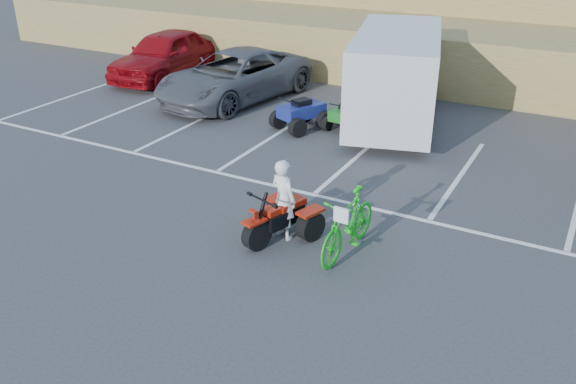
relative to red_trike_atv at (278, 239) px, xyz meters
The scene contains 11 objects.
ground 0.37m from the red_trike_atv, 135.26° to the right, with size 100.00×100.00×0.00m, color #373739.
parking_stripes 3.85m from the red_trike_atv, 81.03° to the left, with size 28.00×5.16×0.01m.
grass_embankment 15.29m from the red_trike_atv, 91.00° to the left, with size 40.00×8.50×3.10m.
red_trike_atv is the anchor object (origin of this frame).
rider 0.84m from the red_trike_atv, 72.11° to the left, with size 0.60×0.40×1.66m, color white.
green_dirt_bike 1.56m from the red_trike_atv, ahead, with size 0.59×2.09×1.26m, color #14BF19.
grey_pickup 9.56m from the red_trike_atv, 128.05° to the left, with size 2.67×5.80×1.61m, color #4B4D53.
red_car 13.12m from the red_trike_atv, 138.20° to the left, with size 2.06×5.12×1.74m, color maroon.
cargo_trailer 7.86m from the red_trike_atv, 92.73° to the left, with size 3.79×6.24×2.72m.
quad_atv_blue 6.51m from the red_trike_atv, 113.17° to the left, with size 1.15×1.54×1.00m, color navy, non-canonical shape.
quad_atv_green 6.77m from the red_trike_atv, 102.09° to the left, with size 0.99×1.32×0.86m, color #16631D, non-canonical shape.
Camera 1 is at (5.46, -8.92, 6.11)m, focal length 38.00 mm.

